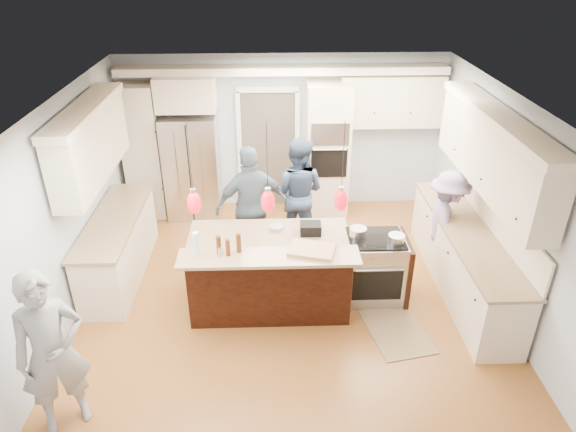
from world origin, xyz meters
name	(u,v)px	position (x,y,z in m)	size (l,w,h in m)	color
ground_plane	(289,303)	(0.00, 0.00, 0.00)	(6.00, 6.00, 0.00)	#A7702D
room_shell	(289,180)	(0.00, 0.00, 1.82)	(5.54, 6.04, 2.72)	#B2BCC6
refrigerator	(193,166)	(-1.55, 2.64, 0.90)	(0.90, 0.70, 1.80)	#B7B7BC
oven_column	(327,150)	(0.75, 2.67, 1.15)	(0.72, 0.69, 2.30)	beige
back_upper_cabinets	(238,120)	(-0.75, 2.76, 1.67)	(5.30, 0.61, 2.54)	beige
right_counter_run	(474,221)	(2.44, 0.30, 1.06)	(0.64, 3.10, 2.51)	beige
left_cabinets	(109,209)	(-2.44, 0.80, 1.06)	(0.64, 2.30, 2.51)	beige
kitchen_island	(270,271)	(-0.25, 0.07, 0.48)	(2.10, 1.46, 1.12)	black
island_range	(375,267)	(1.16, 0.15, 0.46)	(0.82, 0.71, 0.92)	#B7B7BC
pendant_lights	(268,201)	(-0.25, -0.51, 1.80)	(1.75, 0.15, 1.03)	black
person_bar_end	(52,353)	(-2.30, -1.80, 0.89)	(0.65, 0.43, 1.78)	gray
person_far_left	(298,193)	(0.19, 1.60, 0.88)	(0.85, 0.67, 1.76)	#314260
person_far_right	(252,206)	(-0.50, 1.13, 0.91)	(1.06, 0.44, 1.81)	slate
person_range_side	(445,223)	(2.25, 0.76, 0.77)	(1.00, 0.58, 1.55)	#8A77A0
floor_rug	(396,331)	(1.32, -0.61, 0.01)	(0.67, 0.97, 0.01)	#91764F
water_bottle	(196,245)	(-1.07, -0.53, 1.28)	(0.07, 0.07, 0.31)	silver
beer_bottle_a	(219,245)	(-0.82, -0.47, 1.24)	(0.06, 0.06, 0.23)	#4F230E
beer_bottle_b	(228,247)	(-0.72, -0.52, 1.23)	(0.05, 0.05, 0.21)	#4F230E
beer_bottle_c	(239,243)	(-0.60, -0.44, 1.24)	(0.06, 0.06, 0.23)	#4F230E
drink_can	(220,252)	(-0.81, -0.52, 1.17)	(0.06, 0.06, 0.10)	#B7B7BC
cutting_board	(312,250)	(0.25, -0.47, 1.14)	(0.51, 0.37, 0.04)	tan
pot_large	(358,232)	(0.90, 0.18, 0.98)	(0.22, 0.22, 0.13)	#B7B7BC
pot_small	(396,239)	(1.37, 0.03, 0.97)	(0.21, 0.21, 0.11)	#B7B7BC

